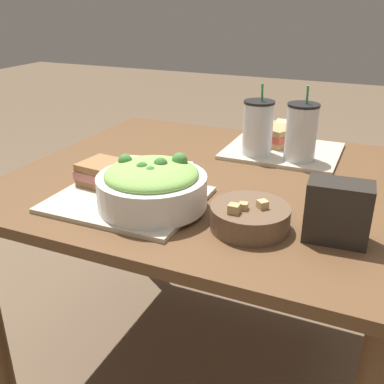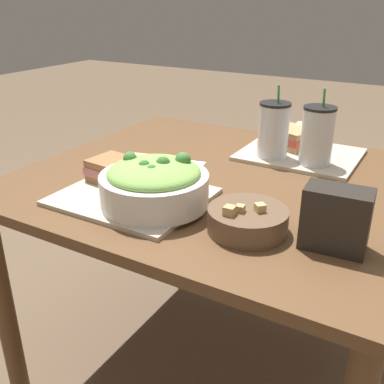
{
  "view_description": "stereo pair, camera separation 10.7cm",
  "coord_description": "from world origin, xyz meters",
  "views": [
    {
      "loc": [
        0.45,
        -1.17,
        1.23
      ],
      "look_at": [
        0.06,
        -0.28,
        0.79
      ],
      "focal_mm": 42.0,
      "sensor_mm": 36.0,
      "label": 1
    },
    {
      "loc": [
        0.55,
        -1.12,
        1.23
      ],
      "look_at": [
        0.06,
        -0.28,
        0.79
      ],
      "focal_mm": 42.0,
      "sensor_mm": 36.0,
      "label": 2
    }
  ],
  "objects": [
    {
      "name": "tray_far",
      "position": [
        0.15,
        0.3,
        0.73
      ],
      "size": [
        0.38,
        0.32,
        0.01
      ],
      "color": "#BCB29E",
      "rests_on": "dining_table"
    },
    {
      "name": "chip_bag",
      "position": [
        0.39,
        -0.25,
        0.8
      ],
      "size": [
        0.14,
        0.09,
        0.14
      ],
      "rotation": [
        0.0,
        0.0,
        0.07
      ],
      "color": "#28231E",
      "rests_on": "dining_table"
    },
    {
      "name": "dining_table",
      "position": [
        0.0,
        0.0,
        0.63
      ],
      "size": [
        1.15,
        1.01,
        0.73
      ],
      "color": "brown",
      "rests_on": "ground_plane"
    },
    {
      "name": "soup_bowl",
      "position": [
        0.2,
        -0.27,
        0.76
      ],
      "size": [
        0.18,
        0.18,
        0.08
      ],
      "color": "brown",
      "rests_on": "dining_table"
    },
    {
      "name": "napkin_folded",
      "position": [
        -0.15,
        0.02,
        0.73
      ],
      "size": [
        0.16,
        0.13,
        0.0
      ],
      "color": "white",
      "rests_on": "dining_table"
    },
    {
      "name": "salad_bowl",
      "position": [
        -0.05,
        -0.28,
        0.8
      ],
      "size": [
        0.27,
        0.27,
        0.13
      ],
      "color": "white",
      "rests_on": "tray_near"
    },
    {
      "name": "baguette_near",
      "position": [
        -0.15,
        -0.15,
        0.78
      ],
      "size": [
        0.13,
        0.1,
        0.07
      ],
      "rotation": [
        0.0,
        0.0,
        1.8
      ],
      "color": "#DBBC84",
      "rests_on": "tray_near"
    },
    {
      "name": "drink_cup_dark",
      "position": [
        0.08,
        0.21,
        0.82
      ],
      "size": [
        0.1,
        0.1,
        0.23
      ],
      "color": "silver",
      "rests_on": "tray_far"
    },
    {
      "name": "sandwich_near",
      "position": [
        -0.23,
        -0.21,
        0.77
      ],
      "size": [
        0.15,
        0.13,
        0.06
      ],
      "rotation": [
        0.0,
        0.0,
        -0.1
      ],
      "color": "olive",
      "rests_on": "tray_near"
    },
    {
      "name": "baguette_far",
      "position": [
        0.15,
        0.41,
        0.78
      ],
      "size": [
        0.11,
        0.08,
        0.07
      ],
      "rotation": [
        0.0,
        0.0,
        1.48
      ],
      "color": "#DBBC84",
      "rests_on": "tray_far"
    },
    {
      "name": "drink_cup_red",
      "position": [
        0.22,
        0.21,
        0.82
      ],
      "size": [
        0.1,
        0.1,
        0.24
      ],
      "color": "silver",
      "rests_on": "tray_far"
    },
    {
      "name": "sandwich_far",
      "position": [
        0.1,
        0.35,
        0.77
      ],
      "size": [
        0.17,
        0.16,
        0.06
      ],
      "rotation": [
        0.0,
        0.0,
        -0.43
      ],
      "color": "tan",
      "rests_on": "tray_far"
    },
    {
      "name": "tray_near",
      "position": [
        -0.13,
        -0.26,
        0.73
      ],
      "size": [
        0.38,
        0.32,
        0.01
      ],
      "color": "#BCB29E",
      "rests_on": "dining_table"
    },
    {
      "name": "ground_plane",
      "position": [
        0.0,
        0.0,
        0.0
      ],
      "size": [
        12.0,
        12.0,
        0.0
      ],
      "primitive_type": "plane",
      "color": "brown"
    }
  ]
}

